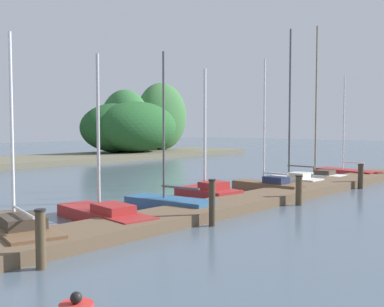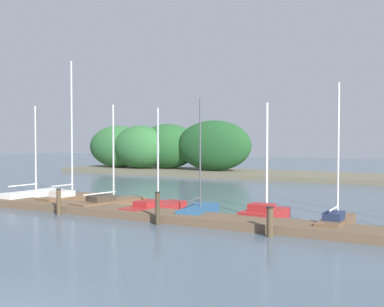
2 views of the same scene
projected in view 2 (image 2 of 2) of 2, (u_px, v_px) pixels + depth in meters
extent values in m
cube|color=brown|center=(225.00, 221.00, 18.91)|extent=(30.36, 1.80, 0.35)
cube|color=#66604C|center=(334.00, 177.00, 40.14)|extent=(56.45, 8.00, 0.40)
ellipsoid|color=#1E4C23|center=(213.00, 146.00, 45.36)|extent=(8.01, 3.06, 5.02)
ellipsoid|color=#2D6633|center=(140.00, 147.00, 49.10)|extent=(6.58, 4.22, 4.61)
ellipsoid|color=#2D6633|center=(118.00, 147.00, 50.72)|extent=(7.44, 3.60, 4.63)
ellipsoid|color=#235628|center=(167.00, 146.00, 48.85)|extent=(7.06, 3.98, 4.79)
cube|color=white|center=(32.00, 196.00, 26.12)|extent=(1.59, 3.87, 0.60)
cube|color=white|center=(56.00, 194.00, 27.54)|extent=(0.77, 1.00, 0.51)
cylinder|color=silver|center=(36.00, 148.00, 26.27)|extent=(0.08, 0.08, 4.89)
cylinder|color=silver|center=(23.00, 185.00, 25.62)|extent=(0.24, 1.90, 0.07)
cube|color=brown|center=(69.00, 200.00, 25.09)|extent=(1.70, 3.64, 0.47)
cube|color=brown|center=(90.00, 197.00, 26.38)|extent=(0.80, 0.96, 0.40)
cube|color=beige|center=(62.00, 194.00, 24.72)|extent=(1.07, 1.17, 0.31)
cylinder|color=#B7B7BC|center=(72.00, 129.00, 25.18)|extent=(0.11, 0.11, 7.40)
cylinder|color=#B7B7BC|center=(63.00, 185.00, 24.74)|extent=(0.27, 1.45, 0.08)
cube|color=brown|center=(109.00, 204.00, 23.58)|extent=(2.13, 4.27, 0.43)
cube|color=brown|center=(135.00, 201.00, 24.98)|extent=(0.90, 1.15, 0.36)
cube|color=#3D3328|center=(101.00, 198.00, 23.18)|extent=(1.19, 1.41, 0.28)
cylinder|color=silver|center=(113.00, 152.00, 23.72)|extent=(0.09, 0.09, 4.94)
cylinder|color=silver|center=(100.00, 193.00, 23.11)|extent=(0.51, 1.96, 0.07)
cube|color=maroon|center=(154.00, 208.00, 22.29)|extent=(1.54, 4.15, 0.38)
cube|color=maroon|center=(176.00, 204.00, 23.81)|extent=(0.72, 1.07, 0.33)
cube|color=maroon|center=(148.00, 203.00, 21.86)|extent=(0.97, 1.30, 0.25)
cylinder|color=#B7B7BC|center=(158.00, 156.00, 22.46)|extent=(0.10, 0.10, 4.74)
cube|color=#285684|center=(199.00, 212.00, 20.91)|extent=(1.55, 3.24, 0.48)
cube|color=#285684|center=(208.00, 208.00, 22.23)|extent=(0.71, 0.86, 0.41)
cylinder|color=#4C4C51|center=(200.00, 153.00, 21.04)|extent=(0.08, 0.08, 4.97)
cylinder|color=#4C4C51|center=(195.00, 199.00, 20.46)|extent=(0.31, 1.51, 0.08)
cube|color=maroon|center=(265.00, 215.00, 20.22)|extent=(1.64, 2.78, 0.45)
cube|color=maroon|center=(276.00, 212.00, 21.20)|extent=(0.81, 0.74, 0.39)
cube|color=maroon|center=(261.00, 207.00, 19.93)|extent=(1.09, 0.90, 0.30)
cylinder|color=silver|center=(267.00, 156.00, 20.30)|extent=(0.11, 0.11, 4.75)
cube|color=brown|center=(336.00, 224.00, 18.08)|extent=(1.05, 3.29, 0.45)
cube|color=brown|center=(344.00, 219.00, 19.34)|extent=(0.53, 0.83, 0.39)
cube|color=#1E2847|center=(334.00, 216.00, 17.71)|extent=(0.72, 1.00, 0.30)
cylinder|color=silver|center=(338.00, 150.00, 18.19)|extent=(0.08, 0.08, 5.40)
cylinder|color=silver|center=(334.00, 208.00, 17.75)|extent=(0.14, 1.33, 0.08)
cylinder|color=#4C3D28|center=(59.00, 202.00, 21.56)|extent=(0.21, 0.21, 1.20)
cylinder|color=black|center=(59.00, 189.00, 21.54)|extent=(0.24, 0.24, 0.04)
cylinder|color=#3D3323|center=(158.00, 209.00, 19.02)|extent=(0.19, 0.19, 1.34)
cylinder|color=black|center=(157.00, 192.00, 19.00)|extent=(0.22, 0.22, 0.04)
cylinder|color=#4C3D28|center=(270.00, 222.00, 16.67)|extent=(0.25, 0.25, 1.07)
cylinder|color=black|center=(270.00, 207.00, 16.65)|extent=(0.28, 0.28, 0.04)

